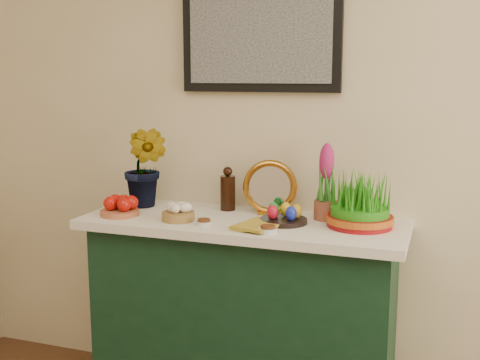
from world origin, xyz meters
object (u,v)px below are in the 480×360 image
at_px(mirror, 270,188).
at_px(wheatgrass_sabzeh, 360,203).
at_px(hyacinth_green, 145,154).
at_px(book, 243,222).
at_px(sideboard, 244,319).

distance_m(mirror, wheatgrass_sabzeh, 0.43).
bearing_deg(hyacinth_green, book, -14.47).
distance_m(sideboard, wheatgrass_sabzeh, 0.75).
bearing_deg(hyacinth_green, wheatgrass_sabzeh, 1.43).
bearing_deg(hyacinth_green, mirror, 9.41).
relative_size(sideboard, book, 6.39).
height_order(book, wheatgrass_sabzeh, wheatgrass_sabzeh).
xyz_separation_m(hyacinth_green, book, (0.55, -0.19, -0.24)).
distance_m(hyacinth_green, wheatgrass_sabzeh, 1.02).
height_order(sideboard, mirror, mirror).
bearing_deg(book, hyacinth_green, 177.34).
bearing_deg(sideboard, wheatgrass_sabzeh, 3.03).
bearing_deg(wheatgrass_sabzeh, sideboard, -176.97).
relative_size(hyacinth_green, wheatgrass_sabzeh, 1.82).
relative_size(sideboard, wheatgrass_sabzeh, 4.68).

